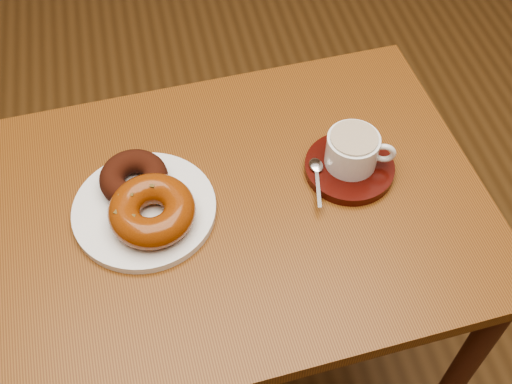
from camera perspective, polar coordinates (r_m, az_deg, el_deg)
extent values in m
plane|color=brown|center=(1.66, -0.44, -11.43)|extent=(6.00, 6.00, 0.00)
cube|color=brown|center=(1.00, -1.12, -1.38)|extent=(0.78, 0.60, 0.03)
cylinder|color=#421E12|center=(1.29, 17.23, -15.72)|extent=(0.04, 0.04, 0.67)
cylinder|color=#421E12|center=(1.43, -16.65, -4.84)|extent=(0.04, 0.04, 0.67)
cylinder|color=#421E12|center=(1.49, 9.24, 0.85)|extent=(0.04, 0.04, 0.67)
cylinder|color=white|center=(0.99, -9.88, -1.56)|extent=(0.28, 0.28, 0.01)
torus|color=#37140B|center=(0.99, -10.81, 1.23)|extent=(0.12, 0.12, 0.04)
torus|color=#7C360D|center=(0.94, -9.23, -1.65)|extent=(0.16, 0.16, 0.05)
cube|color=#523F1B|center=(0.93, -6.93, -0.50)|extent=(0.01, 0.01, 0.00)
cube|color=#523F1B|center=(0.94, -7.43, 0.41)|extent=(0.01, 0.01, 0.00)
cube|color=#523F1B|center=(0.95, -8.43, 0.95)|extent=(0.01, 0.01, 0.00)
cube|color=#523F1B|center=(0.95, -9.67, 0.99)|extent=(0.01, 0.01, 0.00)
cube|color=#523F1B|center=(0.95, -10.84, 0.53)|extent=(0.01, 0.01, 0.00)
cube|color=#523F1B|center=(0.94, -11.64, -0.32)|extent=(0.01, 0.01, 0.00)
cube|color=#523F1B|center=(0.93, -11.85, -1.35)|extent=(0.01, 0.01, 0.00)
cube|color=#523F1B|center=(0.92, -11.41, -2.30)|extent=(0.01, 0.01, 0.00)
cube|color=#523F1B|center=(0.91, -10.40, -2.89)|extent=(0.01, 0.01, 0.00)
cube|color=#523F1B|center=(0.90, -9.10, -2.95)|extent=(0.01, 0.01, 0.00)
cube|color=#523F1B|center=(0.91, -7.88, -2.46)|extent=(0.01, 0.01, 0.00)
cube|color=#523F1B|center=(0.92, -7.08, -1.55)|extent=(0.01, 0.01, 0.00)
cylinder|color=#360B07|center=(1.03, 8.29, 2.14)|extent=(0.16, 0.16, 0.02)
cylinder|color=white|center=(1.01, 8.53, 3.68)|extent=(0.08, 0.08, 0.05)
cylinder|color=brown|center=(0.99, 8.73, 4.78)|extent=(0.07, 0.07, 0.00)
torus|color=white|center=(1.01, 11.28, 3.42)|extent=(0.04, 0.02, 0.04)
ellipsoid|color=silver|center=(1.01, 5.36, 2.39)|extent=(0.02, 0.03, 0.01)
cube|color=silver|center=(0.99, 5.53, 0.44)|extent=(0.02, 0.08, 0.00)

